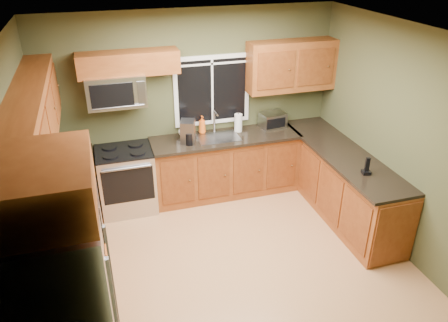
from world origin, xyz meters
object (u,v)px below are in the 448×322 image
soap_bottle_c (182,130)px  toaster_oven (273,120)px  refrigerator (66,311)px  kettle (185,131)px  range (127,179)px  microwave (116,91)px  soap_bottle_a (202,125)px  paper_towel_roll (238,123)px  cordless_phone (367,169)px  coffee_maker (188,132)px

soap_bottle_c → toaster_oven: bearing=-3.5°
refrigerator → kettle: size_ratio=7.17×
range → microwave: bearing=90.0°
microwave → soap_bottle_a: 1.34m
paper_towel_roll → cordless_phone: paper_towel_roll is taller
refrigerator → microwave: bearing=76.7°
soap_bottle_c → coffee_maker: bearing=-83.9°
kettle → microwave: bearing=178.5°
coffee_maker → soap_bottle_c: 0.27m
microwave → coffee_maker: bearing=-10.5°
coffee_maker → cordless_phone: bearing=-39.1°
coffee_maker → kettle: coffee_maker is taller
paper_towel_roll → soap_bottle_a: paper_towel_roll is taller
refrigerator → cordless_phone: size_ratio=8.22×
range → soap_bottle_c: soap_bottle_c is taller
toaster_oven → cordless_phone: size_ratio=1.81×
refrigerator → soap_bottle_a: bearing=58.2°
toaster_oven → kettle: size_ratio=1.58×
cordless_phone → range: bearing=150.8°
refrigerator → kettle: (1.58, 2.88, 0.16)m
soap_bottle_c → range: bearing=-165.2°
range → kettle: 1.07m
refrigerator → cordless_phone: 3.68m
microwave → paper_towel_roll: 1.82m
paper_towel_roll → soap_bottle_c: (-0.82, 0.08, -0.06)m
toaster_oven → soap_bottle_c: (-1.37, 0.08, -0.04)m
cordless_phone → microwave: bearing=148.7°
paper_towel_roll → soap_bottle_a: (-0.53, 0.08, -0.00)m
cordless_phone → toaster_oven: bearing=107.4°
range → coffee_maker: (0.90, -0.03, 0.62)m
range → kettle: kettle is taller
refrigerator → soap_bottle_a: 3.53m
range → soap_bottle_a: soap_bottle_a is taller
toaster_oven → range: bearing=-176.3°
toaster_oven → coffee_maker: (-1.34, -0.18, 0.04)m
range → paper_towel_roll: bearing=5.0°
microwave → paper_towel_roll: microwave is taller
refrigerator → toaster_oven: 4.14m
refrigerator → soap_bottle_c: (1.56, 3.00, 0.12)m
microwave → paper_towel_roll: bearing=0.4°
range → cordless_phone: cordless_phone is taller
coffee_maker → kettle: (-0.02, 0.14, -0.03)m
coffee_maker → soap_bottle_a: (0.27, 0.26, -0.02)m
toaster_oven → refrigerator: bearing=-135.2°
coffee_maker → kettle: 0.15m
microwave → soap_bottle_a: microwave is taller
toaster_oven → paper_towel_roll: 0.55m
refrigerator → coffee_maker: size_ratio=5.60×
microwave → cordless_phone: bearing=-31.3°
microwave → coffee_maker: 1.12m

